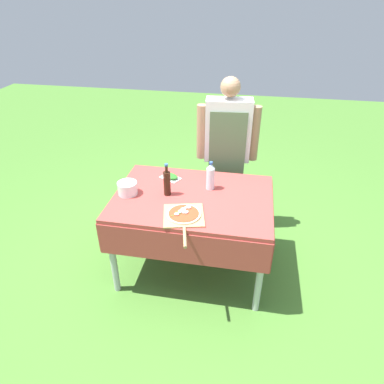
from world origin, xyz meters
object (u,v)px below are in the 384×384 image
object	(u,v)px
pizza_on_peel	(184,215)
oil_bottle	(167,183)
water_bottle	(211,176)
herb_container	(170,176)
person_cook	(227,145)
prep_table	(193,206)
mixing_tub	(127,188)

from	to	relation	value
pizza_on_peel	oil_bottle	world-z (taller)	oil_bottle
water_bottle	herb_container	size ratio (longest dim) A/B	1.20
person_cook	herb_container	world-z (taller)	person_cook
pizza_on_peel	prep_table	bearing A→B (deg)	74.05
person_cook	oil_bottle	distance (m)	0.86
prep_table	mixing_tub	bearing A→B (deg)	-174.08
person_cook	oil_bottle	world-z (taller)	person_cook
person_cook	pizza_on_peel	xyz separation A→B (m)	(-0.23, -1.05, -0.15)
pizza_on_peel	mixing_tub	world-z (taller)	mixing_tub
herb_container	prep_table	bearing A→B (deg)	-46.22
water_bottle	herb_container	bearing A→B (deg)	163.21
prep_table	mixing_tub	xyz separation A→B (m)	(-0.55, -0.06, 0.15)
pizza_on_peel	mixing_tub	size ratio (longest dim) A/B	3.32
person_cook	oil_bottle	size ratio (longest dim) A/B	5.59
person_cook	prep_table	bearing A→B (deg)	68.66
prep_table	pizza_on_peel	bearing A→B (deg)	-92.88
person_cook	herb_container	distance (m)	0.68
person_cook	water_bottle	world-z (taller)	person_cook
pizza_on_peel	mixing_tub	distance (m)	0.59
water_bottle	mixing_tub	xyz separation A→B (m)	(-0.68, -0.21, -0.07)
prep_table	water_bottle	size ratio (longest dim) A/B	5.21
person_cook	oil_bottle	xyz separation A→B (m)	(-0.43, -0.75, -0.05)
pizza_on_peel	person_cook	bearing A→B (deg)	64.59
pizza_on_peel	water_bottle	size ratio (longest dim) A/B	2.15
person_cook	mixing_tub	bearing A→B (deg)	40.84
prep_table	herb_container	world-z (taller)	herb_container
prep_table	person_cook	xyz separation A→B (m)	(0.21, 0.74, 0.26)
person_cook	pizza_on_peel	bearing A→B (deg)	72.46
mixing_tub	prep_table	bearing A→B (deg)	5.92
prep_table	herb_container	distance (m)	0.39
oil_bottle	mixing_tub	xyz separation A→B (m)	(-0.33, -0.05, -0.06)
herb_container	oil_bottle	bearing A→B (deg)	-81.83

